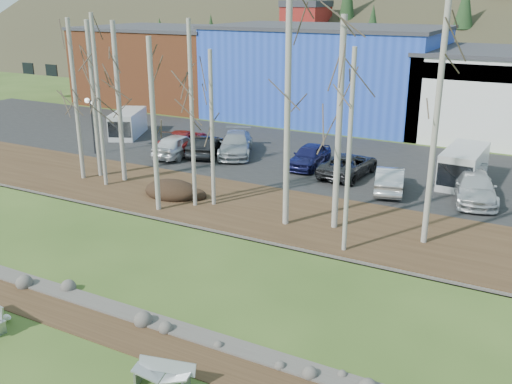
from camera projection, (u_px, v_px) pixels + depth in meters
The scene contains 36 objects.
ground at pixel (45, 354), 18.12m from camera, with size 200.00×200.00×0.00m, color #334A1B.
dirt_strip at pixel (92, 322), 19.87m from camera, with size 80.00×1.80×0.03m, color #382616.
near_bank_rocks at pixel (111, 309), 20.71m from camera, with size 80.00×0.80×0.50m, color #47423D, non-canonical shape.
river at pixel (177, 265), 24.13m from camera, with size 80.00×8.00×0.90m, color black, non-canonical shape.
far_bank_rocks at pixel (227, 231), 27.54m from camera, with size 80.00×0.80×0.46m, color #47423D, non-canonical shape.
far_bank at pixel (258, 209), 30.19m from camera, with size 80.00×7.00×0.15m, color #382616.
parking_lot at pixel (330, 161), 38.94m from camera, with size 80.00×14.00×0.14m, color black.
building_brick at pixel (166, 65), 60.07m from camera, with size 16.32×12.24×7.80m.
building_blue at pixel (326, 73), 51.96m from camera, with size 20.40×12.24×8.30m.
bench_damaged at pixel (163, 374), 16.51m from camera, with size 1.84×0.94×0.78m.
seagull at pixel (7, 317), 19.86m from camera, with size 0.42×0.20×0.30m.
dirt_mound at pixel (171, 190), 31.97m from camera, with size 3.25×2.29×0.64m, color black.
birch_0 at pixel (76, 101), 33.63m from camera, with size 0.25×0.25×9.49m.
birch_1 at pixel (99, 103), 32.33m from camera, with size 0.22×0.22×9.79m.
birch_2 at pixel (119, 104), 33.26m from camera, with size 0.28×0.28×9.35m.
birch_3 at pixel (192, 116), 29.03m from camera, with size 0.21×0.21×9.62m.
birch_4 at pixel (154, 127), 28.56m from camera, with size 0.26×0.26×8.82m.
birch_5 at pixel (212, 130), 29.41m from camera, with size 0.21×0.21×8.14m.
birch_6 at pixel (349, 154), 23.78m from camera, with size 0.20×0.20×8.74m.
birch_7 at pixel (287, 115), 26.36m from camera, with size 0.29×0.29×10.80m.
birch_8 at pixel (339, 127), 26.08m from camera, with size 0.29×0.29×9.89m.
birch_9 at pixel (438, 107), 23.98m from camera, with size 0.26×0.26×12.40m.
birch_10 at pixel (94, 101), 34.13m from camera, with size 0.28×0.28×9.35m.
street_lamp at pixel (91, 111), 39.65m from camera, with size 1.38×0.81×3.88m.
car_0 at pixel (178, 145), 39.76m from camera, with size 1.87×4.65×1.58m, color white.
car_1 at pixel (173, 141), 41.21m from camera, with size 1.48×4.24×1.40m, color black.
car_2 at pixel (183, 140), 41.39m from camera, with size 2.40×5.22×1.45m, color maroon.
car_3 at pixel (236, 144), 40.03m from camera, with size 2.20×5.40×1.57m, color #A4A8AC.
car_4 at pixel (309, 156), 37.16m from camera, with size 1.77×4.40×1.50m, color #191B50.
car_5 at pixel (390, 179), 32.54m from camera, with size 1.54×4.41×1.45m, color #B1B1B4.
car_6 at pixel (348, 165), 35.40m from camera, with size 2.36×5.11×1.42m, color #2B2B2E.
car_7 at pixel (475, 187), 31.12m from camera, with size 2.10×5.18×1.50m, color silver.
car_8 at pixel (204, 145), 40.03m from camera, with size 1.48×4.24×1.40m, color black.
car_9 at pixel (208, 146), 39.89m from camera, with size 1.48×4.24×1.40m, color black.
van_white at pixel (463, 167), 33.71m from camera, with size 2.24×4.96×2.13m.
van_grey at pixel (127, 124), 45.31m from camera, with size 3.59×4.94×2.00m.
Camera 1 is at (13.23, -10.46, 10.77)m, focal length 40.00 mm.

